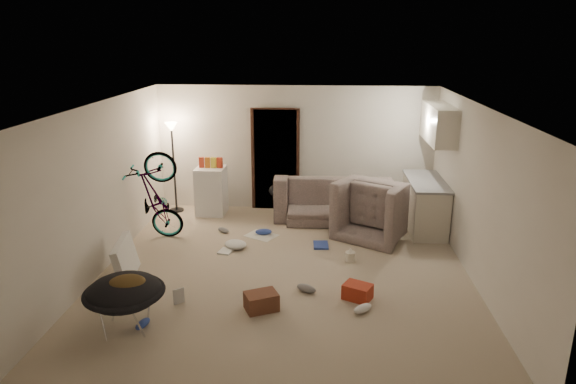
# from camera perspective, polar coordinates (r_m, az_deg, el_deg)

# --- Properties ---
(floor) EXTENTS (5.50, 6.00, 0.02)m
(floor) POSITION_cam_1_polar(r_m,az_deg,el_deg) (7.87, -0.38, -8.88)
(floor) COLOR tan
(floor) RESTS_ON ground
(ceiling) EXTENTS (5.50, 6.00, 0.02)m
(ceiling) POSITION_cam_1_polar(r_m,az_deg,el_deg) (7.14, -0.43, 9.63)
(ceiling) COLOR white
(ceiling) RESTS_ON wall_back
(wall_back) EXTENTS (5.50, 0.02, 2.50)m
(wall_back) POSITION_cam_1_polar(r_m,az_deg,el_deg) (10.31, 0.83, 4.85)
(wall_back) COLOR silver
(wall_back) RESTS_ON floor
(wall_front) EXTENTS (5.50, 0.02, 2.50)m
(wall_front) POSITION_cam_1_polar(r_m,az_deg,el_deg) (4.63, -3.21, -11.12)
(wall_front) COLOR silver
(wall_front) RESTS_ON floor
(wall_left) EXTENTS (0.02, 6.00, 2.50)m
(wall_left) POSITION_cam_1_polar(r_m,az_deg,el_deg) (8.09, -20.31, 0.31)
(wall_left) COLOR silver
(wall_left) RESTS_ON floor
(wall_right) EXTENTS (0.02, 6.00, 2.50)m
(wall_right) POSITION_cam_1_polar(r_m,az_deg,el_deg) (7.72, 20.49, -0.48)
(wall_right) COLOR silver
(wall_right) RESTS_ON floor
(doorway) EXTENTS (0.85, 0.10, 2.04)m
(doorway) POSITION_cam_1_polar(r_m,az_deg,el_deg) (10.36, -1.40, 3.59)
(doorway) COLOR black
(doorway) RESTS_ON floor
(door_trim) EXTENTS (0.97, 0.04, 2.10)m
(door_trim) POSITION_cam_1_polar(r_m,az_deg,el_deg) (10.33, -1.41, 3.55)
(door_trim) COLOR #381E13
(door_trim) RESTS_ON floor
(floor_lamp) EXTENTS (0.28, 0.28, 1.81)m
(floor_lamp) POSITION_cam_1_polar(r_m,az_deg,el_deg) (10.36, -12.70, 4.81)
(floor_lamp) COLOR black
(floor_lamp) RESTS_ON floor
(kitchen_counter) EXTENTS (0.60, 1.50, 0.88)m
(kitchen_counter) POSITION_cam_1_polar(r_m,az_deg,el_deg) (9.73, 14.94, -1.45)
(kitchen_counter) COLOR beige
(kitchen_counter) RESTS_ON floor
(counter_top) EXTENTS (0.64, 1.54, 0.04)m
(counter_top) POSITION_cam_1_polar(r_m,az_deg,el_deg) (9.60, 15.14, 1.15)
(counter_top) COLOR gray
(counter_top) RESTS_ON kitchen_counter
(kitchen_uppers) EXTENTS (0.38, 1.40, 0.65)m
(kitchen_uppers) POSITION_cam_1_polar(r_m,az_deg,el_deg) (9.40, 16.42, 7.30)
(kitchen_uppers) COLOR beige
(kitchen_uppers) RESTS_ON wall_right
(sofa) EXTENTS (2.22, 0.89, 0.65)m
(sofa) POSITION_cam_1_polar(r_m,az_deg,el_deg) (10.01, 4.90, -1.11)
(sofa) COLOR #353B34
(sofa) RESTS_ON floor
(armchair) EXTENTS (1.54, 1.49, 0.77)m
(armchair) POSITION_cam_1_polar(r_m,az_deg,el_deg) (9.31, 10.06, -2.33)
(armchair) COLOR #353B34
(armchair) RESTS_ON floor
(bicycle) EXTENTS (1.65, 0.76, 0.94)m
(bicycle) POSITION_cam_1_polar(r_m,az_deg,el_deg) (9.18, -14.34, -2.61)
(bicycle) COLOR black
(bicycle) RESTS_ON floor
(book_asset) EXTENTS (0.26, 0.27, 0.02)m
(book_asset) POSITION_cam_1_polar(r_m,az_deg,el_deg) (7.13, -12.58, -12.12)
(book_asset) COLOR #A82E19
(book_asset) RESTS_ON floor
(mini_fridge) EXTENTS (0.57, 0.57, 0.94)m
(mini_fridge) POSITION_cam_1_polar(r_m,az_deg,el_deg) (10.29, -8.51, 0.14)
(mini_fridge) COLOR white
(mini_fridge) RESTS_ON floor
(snack_box_0) EXTENTS (0.12, 0.10, 0.30)m
(snack_box_0) POSITION_cam_1_polar(r_m,az_deg,el_deg) (10.18, -9.58, 3.00)
(snack_box_0) COLOR #A82E19
(snack_box_0) RESTS_ON mini_fridge
(snack_box_1) EXTENTS (0.11, 0.08, 0.30)m
(snack_box_1) POSITION_cam_1_polar(r_m,az_deg,el_deg) (10.16, -8.92, 3.00)
(snack_box_1) COLOR #C66618
(snack_box_1) RESTS_ON mini_fridge
(snack_box_2) EXTENTS (0.11, 0.08, 0.30)m
(snack_box_2) POSITION_cam_1_polar(r_m,az_deg,el_deg) (10.13, -8.26, 2.99)
(snack_box_2) COLOR gold
(snack_box_2) RESTS_ON mini_fridge
(snack_box_3) EXTENTS (0.11, 0.09, 0.30)m
(snack_box_3) POSITION_cam_1_polar(r_m,az_deg,el_deg) (10.11, -7.59, 2.99)
(snack_box_3) COLOR #A82E19
(snack_box_3) RESTS_ON mini_fridge
(saucer_chair) EXTENTS (0.96, 0.96, 0.69)m
(saucer_chair) POSITION_cam_1_polar(r_m,az_deg,el_deg) (6.57, -17.66, -11.25)
(saucer_chair) COLOR silver
(saucer_chair) RESTS_ON floor
(hoodie) EXTENTS (0.58, 0.52, 0.22)m
(hoodie) POSITION_cam_1_polar(r_m,az_deg,el_deg) (6.44, -17.50, -9.84)
(hoodie) COLOR #4A3619
(hoodie) RESTS_ON saucer_chair
(sofa_drape) EXTENTS (0.62, 0.53, 0.28)m
(sofa_drape) POSITION_cam_1_polar(r_m,az_deg,el_deg) (9.97, -0.54, 0.19)
(sofa_drape) COLOR black
(sofa_drape) RESTS_ON sofa
(tv_box) EXTENTS (0.36, 0.90, 0.59)m
(tv_box) POSITION_cam_1_polar(r_m,az_deg,el_deg) (7.91, -17.59, -7.19)
(tv_box) COLOR silver
(tv_box) RESTS_ON floor
(drink_case_a) EXTENTS (0.50, 0.44, 0.23)m
(drink_case_a) POSITION_cam_1_polar(r_m,az_deg,el_deg) (6.83, -2.98, -12.03)
(drink_case_a) COLOR brown
(drink_case_a) RESTS_ON floor
(drink_case_b) EXTENTS (0.45, 0.40, 0.21)m
(drink_case_b) POSITION_cam_1_polar(r_m,az_deg,el_deg) (7.14, 7.73, -10.91)
(drink_case_b) COLOR #A82E19
(drink_case_b) RESTS_ON floor
(juicer) EXTENTS (0.16, 0.16, 0.23)m
(juicer) POSITION_cam_1_polar(r_m,az_deg,el_deg) (8.22, 6.93, -7.05)
(juicer) COLOR silver
(juicer) RESTS_ON floor
(newspaper) EXTENTS (0.65, 0.61, 0.01)m
(newspaper) POSITION_cam_1_polar(r_m,az_deg,el_deg) (9.20, -2.97, -4.85)
(newspaper) COLOR silver
(newspaper) RESTS_ON floor
(book_blue) EXTENTS (0.27, 0.35, 0.03)m
(book_blue) POSITION_cam_1_polar(r_m,az_deg,el_deg) (8.77, 3.67, -5.90)
(book_blue) COLOR #2C45A1
(book_blue) RESTS_ON floor
(book_white) EXTENTS (0.26, 0.31, 0.02)m
(book_white) POSITION_cam_1_polar(r_m,az_deg,el_deg) (8.59, -6.92, -6.54)
(book_white) COLOR silver
(book_white) RESTS_ON floor
(shoe_0) EXTENTS (0.31, 0.16, 0.11)m
(shoe_0) POSITION_cam_1_polar(r_m,az_deg,el_deg) (9.23, -2.74, -4.43)
(shoe_0) COLOR #2C45A1
(shoe_0) RESTS_ON floor
(shoe_1) EXTENTS (0.27, 0.23, 0.10)m
(shoe_1) POSITION_cam_1_polar(r_m,az_deg,el_deg) (9.38, -7.18, -4.23)
(shoe_1) COLOR slate
(shoe_1) RESTS_ON floor
(shoe_2) EXTENTS (0.17, 0.28, 0.10)m
(shoe_2) POSITION_cam_1_polar(r_m,az_deg,el_deg) (6.72, -15.84, -13.90)
(shoe_2) COLOR #2C45A1
(shoe_2) RESTS_ON floor
(shoe_3) EXTENTS (0.32, 0.26, 0.11)m
(shoe_3) POSITION_cam_1_polar(r_m,az_deg,el_deg) (7.27, 2.06, -10.65)
(shoe_3) COLOR slate
(shoe_3) RESTS_ON floor
(shoe_4) EXTENTS (0.31, 0.28, 0.11)m
(shoe_4) POSITION_cam_1_polar(r_m,az_deg,el_deg) (6.85, 8.31, -12.67)
(shoe_4) COLOR white
(shoe_4) RESTS_ON floor
(clothes_lump_b) EXTENTS (0.50, 0.45, 0.14)m
(clothes_lump_b) POSITION_cam_1_polar(r_m,az_deg,el_deg) (10.18, 3.36, -2.26)
(clothes_lump_b) COLOR black
(clothes_lump_b) RESTS_ON floor
(clothes_lump_c) EXTENTS (0.51, 0.50, 0.12)m
(clothes_lump_c) POSITION_cam_1_polar(r_m,az_deg,el_deg) (8.71, -5.86, -5.81)
(clothes_lump_c) COLOR silver
(clothes_lump_c) RESTS_ON floor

